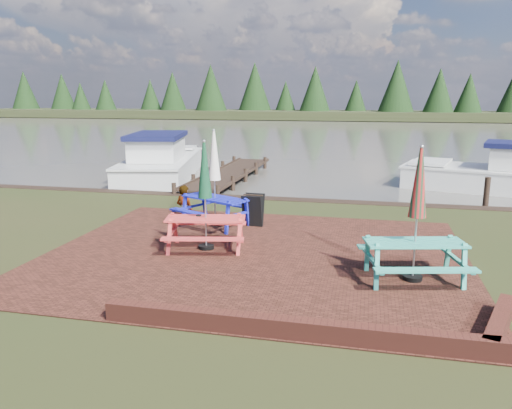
{
  "coord_description": "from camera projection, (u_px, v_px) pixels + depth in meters",
  "views": [
    {
      "loc": [
        2.33,
        -9.13,
        3.42
      ],
      "look_at": [
        -0.11,
        1.58,
        1.0
      ],
      "focal_mm": 35.0,
      "sensor_mm": 36.0,
      "label": 1
    }
  ],
  "objects": [
    {
      "name": "jetty",
      "position": [
        229.0,
        173.0,
        21.41
      ],
      "size": [
        1.76,
        9.08,
        1.0
      ],
      "color": "black",
      "rests_on": "ground"
    },
    {
      "name": "water",
      "position": [
        344.0,
        133.0,
        45.17
      ],
      "size": [
        120.0,
        60.0,
        0.02
      ],
      "primitive_type": "cube",
      "color": "#4C4941",
      "rests_on": "ground"
    },
    {
      "name": "ground",
      "position": [
        244.0,
        270.0,
        9.94
      ],
      "size": [
        120.0,
        120.0,
        0.0
      ],
      "primitive_type": "plane",
      "color": "black",
      "rests_on": "ground"
    },
    {
      "name": "paving",
      "position": [
        255.0,
        254.0,
        10.89
      ],
      "size": [
        9.0,
        7.5,
        0.02
      ],
      "primitive_type": "cube",
      "color": "#341810",
      "rests_on": "ground"
    },
    {
      "name": "chalkboard",
      "position": [
        253.0,
        210.0,
        13.16
      ],
      "size": [
        0.54,
        0.53,
        0.86
      ],
      "rotation": [
        0.0,
        0.0,
        -0.07
      ],
      "color": "black",
      "rests_on": "ground"
    },
    {
      "name": "boat_jetty",
      "position": [
        162.0,
        164.0,
        21.81
      ],
      "size": [
        4.27,
        8.11,
        2.24
      ],
      "rotation": [
        0.0,
        0.0,
        0.22
      ],
      "color": "silver",
      "rests_on": "ground"
    },
    {
      "name": "picnic_table_red",
      "position": [
        206.0,
        213.0,
        11.1
      ],
      "size": [
        2.04,
        1.89,
        2.44
      ],
      "rotation": [
        0.0,
        0.0,
        0.21
      ],
      "color": "#D63936",
      "rests_on": "ground"
    },
    {
      "name": "picnic_table_teal",
      "position": [
        415.0,
        235.0,
        9.2
      ],
      "size": [
        2.13,
        1.98,
        2.52
      ],
      "rotation": [
        0.0,
        0.0,
        0.23
      ],
      "color": "teal",
      "rests_on": "ground"
    },
    {
      "name": "far_treeline",
      "position": [
        355.0,
        96.0,
        72.07
      ],
      "size": [
        120.0,
        10.0,
        8.1
      ],
      "color": "black",
      "rests_on": "ground"
    },
    {
      "name": "picnic_table_blue",
      "position": [
        215.0,
        193.0,
        13.15
      ],
      "size": [
        2.35,
        2.26,
        2.53
      ],
      "rotation": [
        0.0,
        0.0,
        -0.46
      ],
      "color": "#171DB2",
      "rests_on": "ground"
    },
    {
      "name": "person",
      "position": [
        184.0,
        186.0,
        14.7
      ],
      "size": [
        0.67,
        0.54,
        1.59
      ],
      "primitive_type": "imported",
      "rotation": [
        0.0,
        0.0,
        2.83
      ],
      "color": "gray",
      "rests_on": "ground"
    },
    {
      "name": "brick_wall",
      "position": [
        347.0,
        328.0,
        7.14
      ],
      "size": [
        6.21,
        1.79,
        0.3
      ],
      "color": "#4C1E16",
      "rests_on": "ground"
    }
  ]
}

